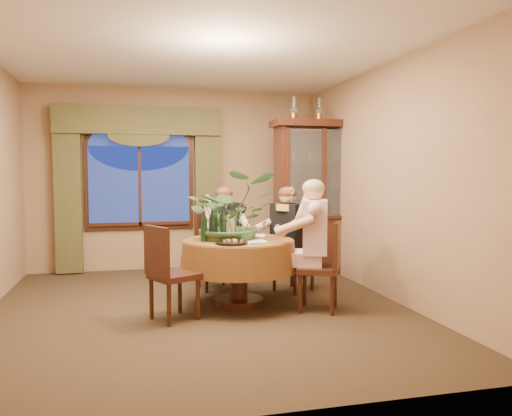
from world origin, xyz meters
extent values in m
plane|color=black|center=(0.00, 0.00, 0.00)|extent=(5.00, 5.00, 0.00)
plane|color=#916D4D|center=(0.00, 2.50, 1.40)|extent=(4.50, 0.00, 4.50)
plane|color=#916D4D|center=(2.25, 0.00, 1.40)|extent=(0.00, 5.00, 5.00)
plane|color=white|center=(0.00, 0.00, 2.80)|extent=(5.00, 5.00, 0.00)
cube|color=#424120|center=(-1.63, 2.38, 1.18)|extent=(0.38, 0.14, 2.32)
cube|color=#424120|center=(0.43, 2.38, 1.18)|extent=(0.38, 0.14, 2.32)
cylinder|color=maroon|center=(0.45, 0.07, 0.38)|extent=(1.60, 1.60, 0.75)
cube|color=#331711|center=(1.98, 1.60, 1.13)|extent=(1.40, 0.55, 2.26)
cube|color=black|center=(1.24, -0.35, 0.48)|extent=(0.57, 0.57, 0.96)
cube|color=black|center=(1.26, 0.57, 0.48)|extent=(0.58, 0.58, 0.96)
cube|color=black|center=(0.31, 0.92, 0.48)|extent=(0.48, 0.48, 0.96)
cube|color=black|center=(-0.30, -0.32, 0.48)|extent=(0.57, 0.57, 0.96)
imported|color=#33522F|center=(0.39, 0.15, 1.39)|extent=(1.02, 1.13, 0.88)
imported|color=#4C602E|center=(0.51, 0.00, 0.77)|extent=(0.16, 0.16, 0.05)
cylinder|color=black|center=(0.30, -0.29, 0.76)|extent=(0.34, 0.34, 0.02)
cylinder|color=black|center=(0.14, 0.03, 0.92)|extent=(0.07, 0.07, 0.33)
cylinder|color=black|center=(0.27, 0.04, 0.92)|extent=(0.07, 0.07, 0.33)
cylinder|color=black|center=(0.20, 0.24, 0.92)|extent=(0.07, 0.07, 0.33)
cylinder|color=black|center=(0.05, -0.01, 0.92)|extent=(0.07, 0.07, 0.33)
cube|color=white|center=(0.60, -0.13, 0.75)|extent=(0.22, 0.31, 0.00)
cube|color=white|center=(0.71, 0.31, 0.75)|extent=(0.30, 0.35, 0.00)
cube|color=white|center=(0.38, -0.21, 0.75)|extent=(0.23, 0.31, 0.00)
camera|label=1|loc=(-0.68, -5.38, 1.49)|focal=35.00mm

